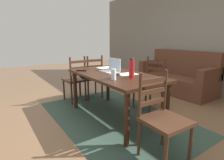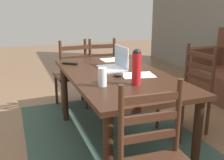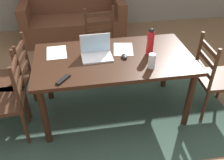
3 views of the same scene
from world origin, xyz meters
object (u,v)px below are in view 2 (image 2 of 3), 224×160
object	(u,v)px
laptop	(116,63)
tv_remote	(70,64)
water_bottle	(137,66)
dining_table	(117,82)
chair_far_head	(187,92)
chair_left_far	(98,73)
chair_left_near	(73,75)
computer_mouse	(118,75)
drinking_glass	(102,77)

from	to	relation	value
laptop	tv_remote	xyz separation A→B (m)	(-0.36, -0.39, -0.05)
water_bottle	dining_table	bearing A→B (deg)	-178.26
dining_table	water_bottle	xyz separation A→B (m)	(0.39, 0.01, 0.24)
dining_table	chair_far_head	world-z (taller)	chair_far_head
water_bottle	tv_remote	bearing A→B (deg)	-159.55
chair_far_head	chair_left_far	size ratio (longest dim) A/B	1.00
chair_left_near	tv_remote	distance (m)	0.68
water_bottle	tv_remote	xyz separation A→B (m)	(-0.92, -0.34, -0.14)
tv_remote	computer_mouse	bearing A→B (deg)	-115.28
water_bottle	computer_mouse	size ratio (longest dim) A/B	2.95
chair_far_head	water_bottle	distance (m)	1.00
chair_far_head	tv_remote	size ratio (longest dim) A/B	5.59
laptop	computer_mouse	distance (m)	0.30
dining_table	water_bottle	world-z (taller)	water_bottle
chair_far_head	tv_remote	world-z (taller)	chair_far_head
laptop	computer_mouse	world-z (taller)	laptop
computer_mouse	tv_remote	size ratio (longest dim) A/B	0.59
chair_far_head	laptop	size ratio (longest dim) A/B	2.91
chair_far_head	tv_remote	bearing A→B (deg)	-114.65
chair_left_far	tv_remote	bearing A→B (deg)	-40.28
chair_left_near	computer_mouse	bearing A→B (deg)	6.80
chair_far_head	computer_mouse	distance (m)	0.90
tv_remote	water_bottle	bearing A→B (deg)	-120.23
tv_remote	laptop	bearing A→B (deg)	-92.89
computer_mouse	chair_far_head	bearing A→B (deg)	93.50
chair_left_far	tv_remote	world-z (taller)	chair_left_far
chair_far_head	chair_left_near	size ratio (longest dim) A/B	1.00
chair_left_far	dining_table	bearing A→B (deg)	-8.70
water_bottle	drinking_glass	bearing A→B (deg)	-102.62
chair_left_far	water_bottle	world-z (taller)	water_bottle
dining_table	chair_far_head	xyz separation A→B (m)	(-0.01, 0.82, -0.19)
dining_table	water_bottle	size ratio (longest dim) A/B	5.70
chair_left_far	chair_left_near	bearing A→B (deg)	-89.95
chair_left_near	laptop	distance (m)	1.04
computer_mouse	dining_table	bearing A→B (deg)	161.03
dining_table	chair_far_head	bearing A→B (deg)	90.37
chair_left_near	drinking_glass	size ratio (longest dim) A/B	6.33
chair_left_near	laptop	size ratio (longest dim) A/B	2.91
dining_table	water_bottle	bearing A→B (deg)	1.74
water_bottle	chair_left_far	bearing A→B (deg)	173.96
chair_far_head	laptop	xyz separation A→B (m)	(-0.17, -0.76, 0.34)
chair_left_far	tv_remote	xyz separation A→B (m)	(0.60, -0.51, 0.29)
dining_table	tv_remote	xyz separation A→B (m)	(-0.53, -0.33, 0.10)
drinking_glass	chair_left_near	bearing A→B (deg)	176.81
chair_left_near	laptop	xyz separation A→B (m)	(0.95, 0.24, 0.34)
drinking_glass	tv_remote	distance (m)	0.87
chair_left_near	computer_mouse	size ratio (longest dim) A/B	9.50
dining_table	tv_remote	size ratio (longest dim) A/B	9.90
dining_table	laptop	bearing A→B (deg)	161.55
water_bottle	drinking_glass	xyz separation A→B (m)	(-0.06, -0.27, -0.08)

